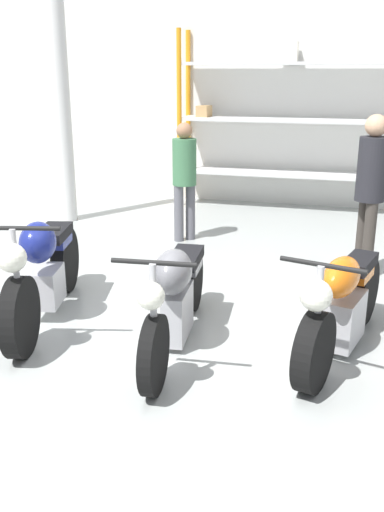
% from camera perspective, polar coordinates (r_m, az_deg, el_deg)
% --- Properties ---
extents(ground_plane, '(30.00, 30.00, 0.00)m').
position_cam_1_polar(ground_plane, '(4.87, -1.25, -9.28)').
color(ground_plane, '#9EA3A0').
extents(back_wall, '(30.00, 0.08, 3.60)m').
position_cam_1_polar(back_wall, '(10.04, 8.43, 15.39)').
color(back_wall, silver).
rests_on(back_wall, ground_plane).
extents(shelving_rack, '(4.38, 0.63, 2.88)m').
position_cam_1_polar(shelving_rack, '(9.64, 12.57, 13.86)').
color(shelving_rack, orange).
rests_on(shelving_rack, ground_plane).
extents(support_pillar, '(0.28, 0.28, 3.60)m').
position_cam_1_polar(support_pillar, '(8.93, -12.99, 14.82)').
color(support_pillar, silver).
rests_on(support_pillar, ground_plane).
extents(motorcycle_blue, '(0.82, 2.11, 1.09)m').
position_cam_1_polar(motorcycle_blue, '(5.41, -14.63, -1.37)').
color(motorcycle_blue, black).
rests_on(motorcycle_blue, ground_plane).
extents(motorcycle_grey, '(0.61, 2.14, 1.00)m').
position_cam_1_polar(motorcycle_grey, '(4.75, -1.63, -3.87)').
color(motorcycle_grey, black).
rests_on(motorcycle_grey, ground_plane).
extents(motorcycle_orange, '(0.80, 1.96, 0.97)m').
position_cam_1_polar(motorcycle_orange, '(4.80, 14.78, -4.77)').
color(motorcycle_orange, black).
rests_on(motorcycle_orange, ground_plane).
extents(person_browsing, '(0.45, 0.45, 1.59)m').
position_cam_1_polar(person_browsing, '(7.70, -0.76, 8.31)').
color(person_browsing, '#595960').
rests_on(person_browsing, ground_plane).
extents(person_near_rack, '(0.42, 0.42, 1.80)m').
position_cam_1_polar(person_near_rack, '(6.55, 17.44, 6.98)').
color(person_near_rack, '#38332D').
rests_on(person_near_rack, ground_plane).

